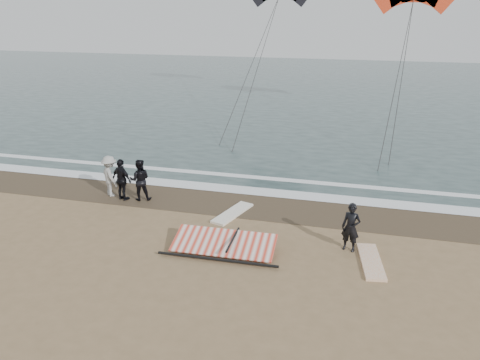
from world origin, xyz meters
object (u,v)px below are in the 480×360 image
object	(u,v)px
man_main	(351,227)
board_white	(371,261)
board_cream	(233,213)
sail_rig	(223,243)

from	to	relation	value
man_main	board_white	bearing A→B (deg)	-28.56
man_main	board_cream	size ratio (longest dim) A/B	0.75
man_main	board_white	world-z (taller)	man_main
man_main	board_cream	distance (m)	4.85
man_main	board_white	size ratio (longest dim) A/B	0.75
board_white	board_cream	xyz separation A→B (m)	(-5.15, 2.42, 0.00)
board_white	sail_rig	bearing A→B (deg)	175.11
board_cream	sail_rig	world-z (taller)	sail_rig
board_white	sail_rig	size ratio (longest dim) A/B	0.56
board_cream	sail_rig	distance (m)	2.72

